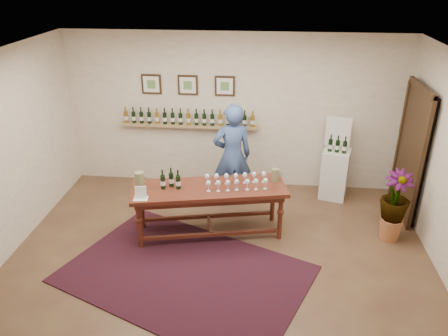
# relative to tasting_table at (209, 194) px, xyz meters

# --- Properties ---
(ground) EXTENTS (6.00, 6.00, 0.00)m
(ground) POSITION_rel_tasting_table_xyz_m (0.22, -0.73, -0.69)
(ground) COLOR #4C2D21
(ground) RESTS_ON ground
(room_shell) EXTENTS (6.00, 6.00, 6.00)m
(room_shell) POSITION_rel_tasting_table_xyz_m (2.33, 1.13, 0.43)
(room_shell) COLOR silver
(room_shell) RESTS_ON ground
(rug) EXTENTS (3.71, 3.17, 0.02)m
(rug) POSITION_rel_tasting_table_xyz_m (-0.21, -1.02, -0.68)
(rug) COLOR #4A120D
(rug) RESTS_ON ground
(tasting_table) EXTENTS (2.39, 1.19, 0.81)m
(tasting_table) POSITION_rel_tasting_table_xyz_m (0.00, 0.00, 0.00)
(tasting_table) COLOR #411A10
(tasting_table) RESTS_ON ground
(table_glasses) EXTENTS (1.34, 0.54, 0.18)m
(table_glasses) POSITION_rel_tasting_table_xyz_m (0.40, 0.05, 0.21)
(table_glasses) COLOR white
(table_glasses) RESTS_ON tasting_table
(table_bottles) EXTENTS (0.27, 0.17, 0.28)m
(table_bottles) POSITION_rel_tasting_table_xyz_m (-0.56, -0.06, 0.26)
(table_bottles) COLOR black
(table_bottles) RESTS_ON tasting_table
(pitcher_left) EXTENTS (0.19, 0.19, 0.25)m
(pitcher_left) POSITION_rel_tasting_table_xyz_m (-1.01, -0.11, 0.24)
(pitcher_left) COLOR olive
(pitcher_left) RESTS_ON tasting_table
(pitcher_right) EXTENTS (0.14, 0.14, 0.20)m
(pitcher_right) POSITION_rel_tasting_table_xyz_m (0.97, 0.30, 0.22)
(pitcher_right) COLOR olive
(pitcher_right) RESTS_ON tasting_table
(menu_card) EXTENTS (0.21, 0.16, 0.18)m
(menu_card) POSITION_rel_tasting_table_xyz_m (-0.91, -0.43, 0.21)
(menu_card) COLOR silver
(menu_card) RESTS_ON tasting_table
(display_pedestal) EXTENTS (0.54, 0.54, 0.89)m
(display_pedestal) POSITION_rel_tasting_table_xyz_m (2.05, 1.40, -0.24)
(display_pedestal) COLOR silver
(display_pedestal) RESTS_ON ground
(pedestal_bottles) EXTENTS (0.34, 0.17, 0.33)m
(pedestal_bottles) POSITION_rel_tasting_table_xyz_m (2.03, 1.34, 0.36)
(pedestal_bottles) COLOR black
(pedestal_bottles) RESTS_ON display_pedestal
(info_sign) EXTENTS (0.42, 0.13, 0.59)m
(info_sign) POSITION_rel_tasting_table_xyz_m (2.05, 1.54, 0.49)
(info_sign) COLOR silver
(info_sign) RESTS_ON display_pedestal
(potted_plant) EXTENTS (0.54, 0.54, 0.97)m
(potted_plant) POSITION_rel_tasting_table_xyz_m (2.74, 0.12, -0.12)
(potted_plant) COLOR #A75F37
(potted_plant) RESTS_ON ground
(person) EXTENTS (0.75, 0.60, 1.80)m
(person) POSITION_rel_tasting_table_xyz_m (0.27, 0.96, 0.21)
(person) COLOR #375083
(person) RESTS_ON ground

